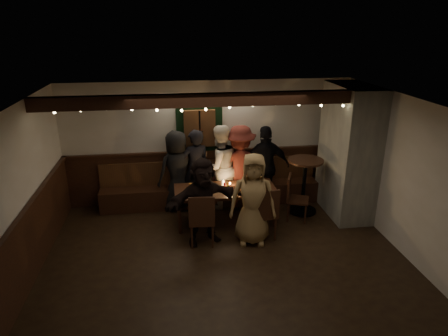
{
  "coord_description": "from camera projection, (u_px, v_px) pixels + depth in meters",
  "views": [
    {
      "loc": [
        -0.82,
        -5.54,
        3.73
      ],
      "look_at": [
        0.19,
        1.6,
        1.05
      ],
      "focal_mm": 32.0,
      "sensor_mm": 36.0,
      "label": 1
    }
  ],
  "objects": [
    {
      "name": "high_top",
      "position": [
        304.0,
        179.0,
        8.05
      ],
      "size": [
        0.71,
        0.71,
        1.13
      ],
      "color": "black",
      "rests_on": "ground"
    },
    {
      "name": "chair_end",
      "position": [
        294.0,
        195.0,
        7.8
      ],
      "size": [
        0.54,
        0.54,
        0.91
      ],
      "color": "black",
      "rests_on": "ground"
    },
    {
      "name": "person_d",
      "position": [
        240.0,
        167.0,
        8.27
      ],
      "size": [
        1.13,
        0.65,
        1.75
      ],
      "primitive_type": "imported",
      "rotation": [
        0.0,
        0.0,
        3.14
      ],
      "color": "#541D18",
      "rests_on": "ground"
    },
    {
      "name": "person_f",
      "position": [
        203.0,
        201.0,
        6.89
      ],
      "size": [
        1.53,
        0.87,
        1.57
      ],
      "primitive_type": "imported",
      "rotation": [
        0.0,
        0.0,
        0.3
      ],
      "color": "black",
      "rests_on": "ground"
    },
    {
      "name": "chair_near_left",
      "position": [
        202.0,
        217.0,
        6.84
      ],
      "size": [
        0.47,
        0.47,
        0.98
      ],
      "color": "black",
      "rests_on": "ground"
    },
    {
      "name": "person_e",
      "position": [
        266.0,
        167.0,
        8.3
      ],
      "size": [
        1.03,
        0.45,
        1.73
      ],
      "primitive_type": "imported",
      "rotation": [
        0.0,
        0.0,
        3.17
      ],
      "color": "black",
      "rests_on": "ground"
    },
    {
      "name": "person_g",
      "position": [
        253.0,
        199.0,
        6.88
      ],
      "size": [
        0.88,
        0.64,
        1.65
      ],
      "primitive_type": "imported",
      "rotation": [
        0.0,
        0.0,
        -0.15
      ],
      "color": "#9D7B4B",
      "rests_on": "ground"
    },
    {
      "name": "chair_near_right",
      "position": [
        265.0,
        211.0,
        7.04
      ],
      "size": [
        0.5,
        0.5,
        0.99
      ],
      "color": "black",
      "rests_on": "ground"
    },
    {
      "name": "room",
      "position": [
        270.0,
        168.0,
        7.63
      ],
      "size": [
        6.02,
        5.01,
        2.62
      ],
      "color": "black",
      "rests_on": "ground"
    },
    {
      "name": "person_b",
      "position": [
        195.0,
        169.0,
        8.22
      ],
      "size": [
        0.7,
        0.55,
        1.69
      ],
      "primitive_type": "imported",
      "rotation": [
        0.0,
        0.0,
        3.42
      ],
      "color": "black",
      "rests_on": "ground"
    },
    {
      "name": "dining_table",
      "position": [
        225.0,
        192.0,
        7.65
      ],
      "size": [
        1.94,
        0.83,
        0.84
      ],
      "color": "black",
      "rests_on": "ground"
    },
    {
      "name": "person_a",
      "position": [
        177.0,
        170.0,
        8.17
      ],
      "size": [
        0.96,
        0.82,
        1.67
      ],
      "primitive_type": "imported",
      "rotation": [
        0.0,
        0.0,
        3.57
      ],
      "color": "black",
      "rests_on": "ground"
    },
    {
      "name": "person_c",
      "position": [
        219.0,
        167.0,
        8.23
      ],
      "size": [
        1.04,
        0.92,
        1.77
      ],
      "primitive_type": "imported",
      "rotation": [
        0.0,
        0.0,
        3.49
      ],
      "color": "beige",
      "rests_on": "ground"
    }
  ]
}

